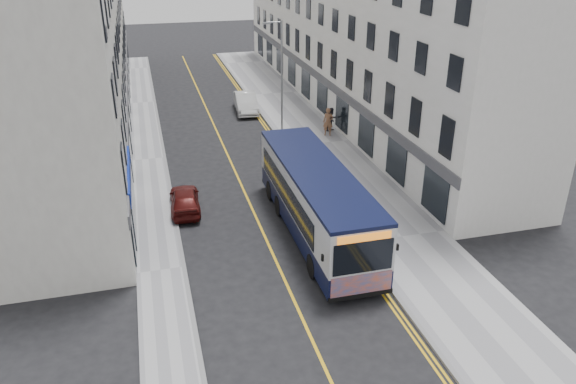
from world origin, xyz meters
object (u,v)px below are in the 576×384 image
streetlamp (281,76)px  bicycle (356,221)px  pedestrian_near (328,122)px  car_white (246,103)px  car_maroon (185,199)px  pedestrian_far (332,119)px  city_bus (316,199)px

streetlamp → bicycle: 14.47m
pedestrian_near → car_white: pedestrian_near is taller
car_white → bicycle: bearing=-81.7°
bicycle → car_white: bearing=3.5°
car_maroon → pedestrian_far: bearing=-136.2°
pedestrian_near → car_maroon: 14.09m
pedestrian_far → car_white: (-5.03, 6.42, -0.20)m
car_maroon → pedestrian_near: bearing=-137.4°
pedestrian_near → pedestrian_far: bearing=80.0°
bicycle → car_maroon: car_maroon is taller
car_white → car_maroon: size_ratio=1.23×
streetlamp → pedestrian_near: streetlamp is taller
pedestrian_far → pedestrian_near: bearing=-148.1°
city_bus → pedestrian_far: 15.09m
streetlamp → car_maroon: size_ratio=2.14×
car_maroon → car_white: bearing=-108.5°
city_bus → bicycle: bearing=-7.2°
bicycle → pedestrian_near: (3.03, 13.35, 0.52)m
streetlamp → city_bus: size_ratio=0.68×
bicycle → pedestrian_near: 13.70m
bicycle → car_white: 20.71m
streetlamp → bicycle: bearing=-89.1°
streetlamp → pedestrian_far: size_ratio=4.76×
bicycle → pedestrian_near: pedestrian_near is taller
bicycle → car_maroon: (-7.80, 4.34, 0.07)m
streetlamp → car_white: streetlamp is taller
pedestrian_far → car_maroon: bearing=-164.4°
city_bus → car_maroon: bearing=145.0°
bicycle → pedestrian_far: (3.60, 14.24, 0.39)m
streetlamp → car_white: (-1.20, 6.70, -3.62)m
city_bus → bicycle: (1.97, -0.25, -1.29)m
streetlamp → pedestrian_far: streetlamp is taller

